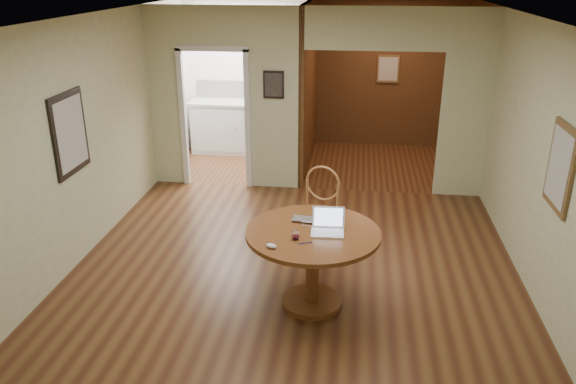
# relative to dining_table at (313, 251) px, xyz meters

# --- Properties ---
(floor) EXTENTS (5.00, 5.00, 0.00)m
(floor) POSITION_rel_dining_table_xyz_m (-0.26, 0.70, -0.61)
(floor) COLOR #432213
(floor) RESTS_ON ground
(room_shell) EXTENTS (5.20, 7.50, 5.00)m
(room_shell) POSITION_rel_dining_table_xyz_m (-0.73, 3.80, 0.68)
(room_shell) COLOR white
(room_shell) RESTS_ON ground
(dining_table) EXTENTS (1.31, 1.31, 0.82)m
(dining_table) POSITION_rel_dining_table_xyz_m (0.00, 0.00, 0.00)
(dining_table) COLOR brown
(dining_table) RESTS_ON ground
(chair) EXTENTS (0.58, 0.58, 1.10)m
(chair) POSITION_rel_dining_table_xyz_m (-0.02, 1.03, 0.00)
(chair) COLOR #A47A3A
(chair) RESTS_ON ground
(open_laptop) EXTENTS (0.32, 0.28, 0.22)m
(open_laptop) POSITION_rel_dining_table_xyz_m (0.14, 0.03, 0.27)
(open_laptop) COLOR silver
(open_laptop) RESTS_ON dining_table
(closed_laptop) EXTENTS (0.38, 0.26, 0.03)m
(closed_laptop) POSITION_rel_dining_table_xyz_m (-0.05, 0.17, 0.23)
(closed_laptop) COLOR silver
(closed_laptop) RESTS_ON dining_table
(mouse) EXTENTS (0.12, 0.09, 0.04)m
(mouse) POSITION_rel_dining_table_xyz_m (-0.35, -0.40, 0.23)
(mouse) COLOR silver
(mouse) RESTS_ON dining_table
(wine_glass) EXTENTS (0.08, 0.08, 0.09)m
(wine_glass) POSITION_rel_dining_table_xyz_m (-0.15, -0.19, 0.26)
(wine_glass) COLOR white
(wine_glass) RESTS_ON dining_table
(pen) EXTENTS (0.13, 0.06, 0.01)m
(pen) POSITION_rel_dining_table_xyz_m (-0.05, -0.27, 0.22)
(pen) COLOR #0D105D
(pen) RESTS_ON dining_table
(kitchen_cabinet) EXTENTS (2.06, 0.60, 0.94)m
(kitchen_cabinet) POSITION_rel_dining_table_xyz_m (-1.61, 4.90, -0.13)
(kitchen_cabinet) COLOR silver
(kitchen_cabinet) RESTS_ON ground
(grocery_bag) EXTENTS (0.29, 0.26, 0.26)m
(grocery_bag) POSITION_rel_dining_table_xyz_m (-1.11, 4.90, 0.46)
(grocery_bag) COLOR tan
(grocery_bag) RESTS_ON kitchen_cabinet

